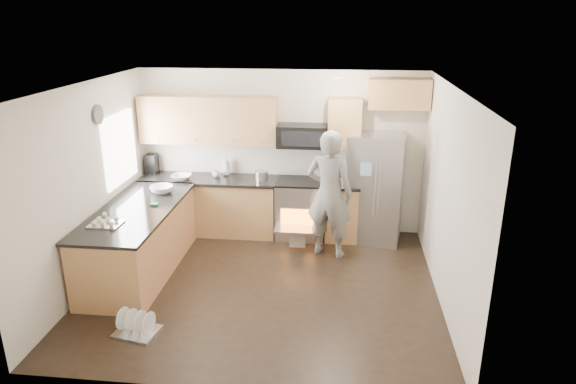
# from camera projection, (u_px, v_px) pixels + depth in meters

# --- Properties ---
(ground) EXTENTS (4.50, 4.50, 0.00)m
(ground) POSITION_uv_depth(u_px,v_px,m) (263.00, 286.00, 6.76)
(ground) COLOR black
(ground) RESTS_ON ground
(room_shell) EXTENTS (4.54, 4.04, 2.62)m
(room_shell) POSITION_uv_depth(u_px,v_px,m) (258.00, 163.00, 6.23)
(room_shell) COLOR silver
(room_shell) RESTS_ON ground
(back_cabinet_run) EXTENTS (4.45, 0.64, 2.50)m
(back_cabinet_run) POSITION_uv_depth(u_px,v_px,m) (243.00, 176.00, 8.15)
(back_cabinet_run) COLOR #BA754A
(back_cabinet_run) RESTS_ON ground
(peninsula) EXTENTS (0.96, 2.36, 1.03)m
(peninsula) POSITION_uv_depth(u_px,v_px,m) (139.00, 240.00, 7.03)
(peninsula) COLOR #BA754A
(peninsula) RESTS_ON ground
(stove_range) EXTENTS (0.76, 0.97, 1.79)m
(stove_range) POSITION_uv_depth(u_px,v_px,m) (301.00, 196.00, 8.09)
(stove_range) COLOR #B7B7BC
(stove_range) RESTS_ON ground
(refrigerator) EXTENTS (0.93, 0.78, 1.69)m
(refrigerator) POSITION_uv_depth(u_px,v_px,m) (375.00, 188.00, 7.93)
(refrigerator) COLOR #B7B7BC
(refrigerator) RESTS_ON ground
(person) EXTENTS (0.79, 0.62, 1.89)m
(person) POSITION_uv_depth(u_px,v_px,m) (329.00, 194.00, 7.36)
(person) COLOR gray
(person) RESTS_ON ground
(dish_rack) EXTENTS (0.52, 0.45, 0.29)m
(dish_rack) POSITION_uv_depth(u_px,v_px,m) (137.00, 327.00, 5.75)
(dish_rack) COLOR #B7B7BC
(dish_rack) RESTS_ON ground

